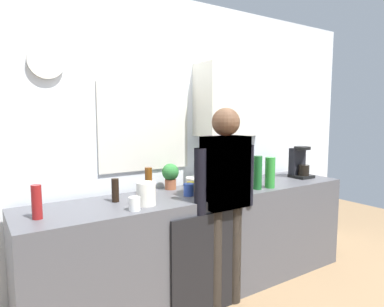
{
  "coord_description": "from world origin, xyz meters",
  "views": [
    {
      "loc": [
        -1.65,
        -2.03,
        1.54
      ],
      "look_at": [
        -0.15,
        0.25,
        1.23
      ],
      "focal_mm": 31.52,
      "sensor_mm": 36.0,
      "label": 1
    }
  ],
  "objects_px": {
    "bottle_dark_sauce": "(115,190)",
    "cup_white_mug": "(135,204)",
    "bottle_green_wine": "(258,173)",
    "person_guest": "(225,191)",
    "bottle_clear_soda": "(270,172)",
    "cup_blue_mug": "(189,190)",
    "dish_soap": "(237,179)",
    "bottle_red_vinegar": "(37,202)",
    "potted_plant": "(170,175)",
    "bottle_amber_beer": "(149,181)",
    "coffee_maker": "(300,164)",
    "cup_yellow_cup": "(191,187)",
    "mixing_bowl": "(197,182)",
    "person_at_sink": "(225,191)",
    "storage_canister": "(146,194)"
  },
  "relations": [
    {
      "from": "bottle_clear_soda",
      "to": "cup_blue_mug",
      "type": "distance_m",
      "value": 0.8
    },
    {
      "from": "coffee_maker",
      "to": "mixing_bowl",
      "type": "relative_size",
      "value": 1.5
    },
    {
      "from": "bottle_amber_beer",
      "to": "cup_white_mug",
      "type": "relative_size",
      "value": 2.42
    },
    {
      "from": "coffee_maker",
      "to": "bottle_dark_sauce",
      "type": "xyz_separation_m",
      "value": [
        -2.0,
        0.09,
        -0.06
      ]
    },
    {
      "from": "person_guest",
      "to": "coffee_maker",
      "type": "bearing_deg",
      "value": 169.18
    },
    {
      "from": "bottle_green_wine",
      "to": "person_at_sink",
      "type": "distance_m",
      "value": 0.48
    },
    {
      "from": "bottle_green_wine",
      "to": "person_guest",
      "type": "height_order",
      "value": "person_guest"
    },
    {
      "from": "bottle_green_wine",
      "to": "dish_soap",
      "type": "bearing_deg",
      "value": 122.24
    },
    {
      "from": "bottle_clear_soda",
      "to": "cup_white_mug",
      "type": "relative_size",
      "value": 2.95
    },
    {
      "from": "cup_blue_mug",
      "to": "potted_plant",
      "type": "height_order",
      "value": "potted_plant"
    },
    {
      "from": "cup_white_mug",
      "to": "person_at_sink",
      "type": "xyz_separation_m",
      "value": [
        0.73,
        -0.08,
        0.01
      ]
    },
    {
      "from": "bottle_red_vinegar",
      "to": "person_guest",
      "type": "relative_size",
      "value": 0.14
    },
    {
      "from": "bottle_clear_soda",
      "to": "cup_white_mug",
      "type": "bearing_deg",
      "value": -179.44
    },
    {
      "from": "cup_white_mug",
      "to": "potted_plant",
      "type": "xyz_separation_m",
      "value": [
        0.54,
        0.45,
        0.08
      ]
    },
    {
      "from": "mixing_bowl",
      "to": "person_guest",
      "type": "height_order",
      "value": "person_guest"
    },
    {
      "from": "bottle_amber_beer",
      "to": "cup_blue_mug",
      "type": "distance_m",
      "value": 0.34
    },
    {
      "from": "bottle_green_wine",
      "to": "person_at_sink",
      "type": "relative_size",
      "value": 0.19
    },
    {
      "from": "bottle_clear_soda",
      "to": "dish_soap",
      "type": "relative_size",
      "value": 1.56
    },
    {
      "from": "dish_soap",
      "to": "storage_canister",
      "type": "height_order",
      "value": "dish_soap"
    },
    {
      "from": "coffee_maker",
      "to": "bottle_dark_sauce",
      "type": "distance_m",
      "value": 2.01
    },
    {
      "from": "person_guest",
      "to": "bottle_amber_beer",
      "type": "bearing_deg",
      "value": -68.23
    },
    {
      "from": "coffee_maker",
      "to": "dish_soap",
      "type": "xyz_separation_m",
      "value": [
        -0.89,
        -0.02,
        -0.07
      ]
    },
    {
      "from": "bottle_dark_sauce",
      "to": "cup_white_mug",
      "type": "height_order",
      "value": "bottle_dark_sauce"
    },
    {
      "from": "bottle_red_vinegar",
      "to": "dish_soap",
      "type": "bearing_deg",
      "value": 0.91
    },
    {
      "from": "cup_yellow_cup",
      "to": "potted_plant",
      "type": "distance_m",
      "value": 0.22
    },
    {
      "from": "cup_yellow_cup",
      "to": "storage_canister",
      "type": "distance_m",
      "value": 0.55
    },
    {
      "from": "potted_plant",
      "to": "mixing_bowl",
      "type": "bearing_deg",
      "value": -2.62
    },
    {
      "from": "person_at_sink",
      "to": "person_guest",
      "type": "bearing_deg",
      "value": 0.0
    },
    {
      "from": "cup_blue_mug",
      "to": "person_guest",
      "type": "bearing_deg",
      "value": -51.5
    },
    {
      "from": "bottle_clear_soda",
      "to": "cup_white_mug",
      "type": "distance_m",
      "value": 1.33
    },
    {
      "from": "bottle_dark_sauce",
      "to": "person_guest",
      "type": "relative_size",
      "value": 0.11
    },
    {
      "from": "coffee_maker",
      "to": "person_guest",
      "type": "relative_size",
      "value": 0.21
    },
    {
      "from": "bottle_green_wine",
      "to": "bottle_amber_beer",
      "type": "bearing_deg",
      "value": 159.81
    },
    {
      "from": "bottle_clear_soda",
      "to": "potted_plant",
      "type": "relative_size",
      "value": 1.22
    },
    {
      "from": "bottle_amber_beer",
      "to": "dish_soap",
      "type": "height_order",
      "value": "bottle_amber_beer"
    },
    {
      "from": "coffee_maker",
      "to": "person_at_sink",
      "type": "distance_m",
      "value": 1.28
    },
    {
      "from": "bottle_dark_sauce",
      "to": "person_guest",
      "type": "distance_m",
      "value": 0.85
    },
    {
      "from": "bottle_green_wine",
      "to": "cup_yellow_cup",
      "type": "xyz_separation_m",
      "value": [
        -0.54,
        0.25,
        -0.11
      ]
    },
    {
      "from": "cup_white_mug",
      "to": "potted_plant",
      "type": "bearing_deg",
      "value": 39.86
    },
    {
      "from": "mixing_bowl",
      "to": "coffee_maker",
      "type": "bearing_deg",
      "value": -11.31
    },
    {
      "from": "potted_plant",
      "to": "person_at_sink",
      "type": "xyz_separation_m",
      "value": [
        0.19,
        -0.53,
        -0.07
      ]
    },
    {
      "from": "coffee_maker",
      "to": "bottle_red_vinegar",
      "type": "distance_m",
      "value": 2.57
    },
    {
      "from": "cup_white_mug",
      "to": "person_guest",
      "type": "distance_m",
      "value": 0.74
    },
    {
      "from": "bottle_red_vinegar",
      "to": "bottle_clear_soda",
      "type": "height_order",
      "value": "bottle_clear_soda"
    },
    {
      "from": "bottle_green_wine",
      "to": "cup_white_mug",
      "type": "height_order",
      "value": "bottle_green_wine"
    },
    {
      "from": "potted_plant",
      "to": "dish_soap",
      "type": "relative_size",
      "value": 1.28
    },
    {
      "from": "bottle_green_wine",
      "to": "storage_canister",
      "type": "relative_size",
      "value": 1.76
    },
    {
      "from": "cup_yellow_cup",
      "to": "person_guest",
      "type": "height_order",
      "value": "person_guest"
    },
    {
      "from": "cup_white_mug",
      "to": "dish_soap",
      "type": "relative_size",
      "value": 0.53
    },
    {
      "from": "bottle_clear_soda",
      "to": "dish_soap",
      "type": "xyz_separation_m",
      "value": [
        -0.24,
        0.17,
        -0.06
      ]
    }
  ]
}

